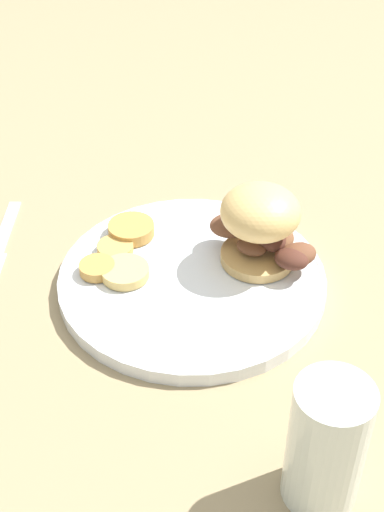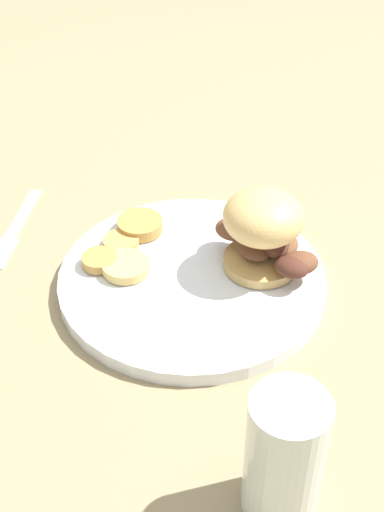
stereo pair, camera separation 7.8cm
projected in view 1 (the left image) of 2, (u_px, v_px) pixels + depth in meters
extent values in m
plane|color=#937F5B|center=(192.00, 286.00, 0.81)|extent=(4.00, 4.00, 0.00)
cylinder|color=white|center=(192.00, 280.00, 0.81)|extent=(0.30, 0.30, 0.02)
torus|color=white|center=(192.00, 275.00, 0.80)|extent=(0.30, 0.30, 0.01)
cylinder|color=tan|center=(259.00, 259.00, 0.81)|extent=(0.08, 0.08, 0.01)
ellipsoid|color=#4C281E|center=(273.00, 237.00, 0.81)|extent=(0.04, 0.05, 0.02)
ellipsoid|color=brown|center=(283.00, 240.00, 0.81)|extent=(0.04, 0.05, 0.02)
ellipsoid|color=brown|center=(230.00, 225.00, 0.82)|extent=(0.06, 0.05, 0.02)
ellipsoid|color=brown|center=(298.00, 254.00, 0.79)|extent=(0.05, 0.04, 0.02)
ellipsoid|color=#4C281E|center=(267.00, 240.00, 0.81)|extent=(0.03, 0.04, 0.02)
ellipsoid|color=brown|center=(251.00, 247.00, 0.81)|extent=(0.04, 0.04, 0.01)
ellipsoid|color=#4C281E|center=(291.00, 259.00, 0.78)|extent=(0.05, 0.05, 0.02)
ellipsoid|color=#DBB26B|center=(262.00, 214.00, 0.77)|extent=(0.09, 0.09, 0.06)
cylinder|color=#BC8942|center=(131.00, 229.00, 0.85)|extent=(0.06, 0.06, 0.01)
cylinder|color=tan|center=(115.00, 248.00, 0.83)|extent=(0.04, 0.04, 0.01)
cylinder|color=#BC8942|center=(97.00, 268.00, 0.80)|extent=(0.04, 0.04, 0.01)
cylinder|color=#DBB766|center=(125.00, 272.00, 0.80)|extent=(0.05, 0.05, 0.01)
cube|color=silver|center=(6.00, 226.00, 0.90)|extent=(0.05, 0.11, 0.00)
cylinder|color=silver|center=(326.00, 445.00, 0.57)|extent=(0.06, 0.06, 0.13)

